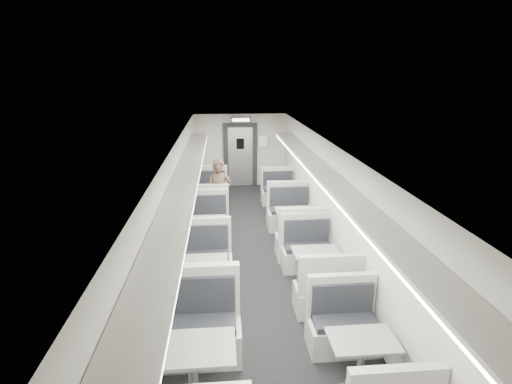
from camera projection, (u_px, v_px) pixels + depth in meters
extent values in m
cube|color=black|center=(256.00, 271.00, 7.88)|extent=(3.00, 12.00, 0.12)
cube|color=white|center=(256.00, 145.00, 7.14)|extent=(3.00, 12.00, 0.12)
cube|color=beige|center=(240.00, 150.00, 13.29)|extent=(3.00, 0.12, 2.40)
cube|color=beige|center=(172.00, 214.00, 7.38)|extent=(0.12, 12.00, 2.40)
cube|color=beige|center=(337.00, 209.00, 7.64)|extent=(0.12, 12.00, 2.40)
cube|color=#B1AEA6|center=(208.00, 217.00, 9.97)|extent=(1.05, 0.58, 0.45)
cube|color=black|center=(208.00, 207.00, 9.92)|extent=(0.93, 0.47, 0.10)
cube|color=#B1AEA6|center=(207.00, 198.00, 9.61)|extent=(1.05, 0.12, 0.69)
cube|color=#B1AEA6|center=(209.00, 198.00, 11.44)|extent=(1.05, 0.58, 0.45)
cube|color=black|center=(209.00, 190.00, 11.34)|extent=(0.93, 0.47, 0.10)
cube|color=#B1AEA6|center=(209.00, 177.00, 11.48)|extent=(1.05, 0.12, 0.69)
cylinder|color=#BBBBBE|center=(209.00, 203.00, 10.67)|extent=(0.10, 0.10, 0.68)
cylinder|color=#BBBBBE|center=(209.00, 215.00, 10.77)|extent=(0.36, 0.36, 0.03)
cube|color=gray|center=(208.00, 189.00, 10.56)|extent=(0.87, 0.59, 0.04)
cube|color=#B1AEA6|center=(205.00, 257.00, 7.85)|extent=(1.02, 0.57, 0.43)
cube|color=black|center=(204.00, 244.00, 7.80)|extent=(0.91, 0.45, 0.10)
cube|color=#B1AEA6|center=(203.00, 235.00, 7.49)|extent=(1.02, 0.12, 0.68)
cube|color=#B1AEA6|center=(207.00, 228.00, 9.28)|extent=(1.02, 0.57, 0.43)
cube|color=black|center=(207.00, 218.00, 9.18)|extent=(0.91, 0.45, 0.10)
cube|color=#B1AEA6|center=(206.00, 203.00, 9.32)|extent=(1.02, 0.12, 0.68)
cylinder|color=#BBBBBE|center=(206.00, 237.00, 8.53)|extent=(0.10, 0.10, 0.67)
cylinder|color=#BBBBBE|center=(206.00, 250.00, 8.63)|extent=(0.35, 0.35, 0.03)
cube|color=gray|center=(205.00, 220.00, 8.42)|extent=(0.85, 0.58, 0.04)
cube|color=#B1AEA6|center=(200.00, 316.00, 5.95)|extent=(1.05, 0.58, 0.45)
cube|color=black|center=(199.00, 299.00, 5.90)|extent=(0.93, 0.46, 0.10)
cube|color=#B1AEA6|center=(198.00, 290.00, 5.58)|extent=(1.05, 0.12, 0.69)
cube|color=#B1AEA6|center=(204.00, 268.00, 7.42)|extent=(1.05, 0.58, 0.45)
cube|color=black|center=(203.00, 255.00, 7.31)|extent=(0.93, 0.46, 0.10)
cube|color=#B1AEA6|center=(203.00, 235.00, 7.46)|extent=(1.05, 0.12, 0.69)
cylinder|color=#BBBBBE|center=(202.00, 283.00, 6.65)|extent=(0.10, 0.10, 0.68)
cylinder|color=#BBBBBE|center=(203.00, 300.00, 6.74)|extent=(0.36, 0.36, 0.03)
cube|color=gray|center=(201.00, 262.00, 6.54)|extent=(0.87, 0.59, 0.04)
cube|color=#B1AEA6|center=(198.00, 341.00, 5.37)|extent=(1.16, 0.65, 0.49)
cube|color=black|center=(197.00, 323.00, 5.25)|extent=(1.03, 0.52, 0.11)
cube|color=#B1AEA6|center=(197.00, 290.00, 5.41)|extent=(1.16, 0.13, 0.77)
cylinder|color=#BBBBBE|center=(193.00, 380.00, 4.51)|extent=(0.11, 0.11, 0.76)
cube|color=gray|center=(192.00, 349.00, 4.39)|extent=(0.97, 0.66, 0.04)
cube|color=#B1AEA6|center=(286.00, 214.00, 10.28)|extent=(0.98, 0.55, 0.42)
cube|color=black|center=(286.00, 204.00, 10.23)|extent=(0.87, 0.44, 0.09)
cube|color=#B1AEA6|center=(288.00, 196.00, 9.93)|extent=(0.98, 0.11, 0.65)
cube|color=#B1AEA6|center=(278.00, 197.00, 11.65)|extent=(0.98, 0.55, 0.42)
cube|color=black|center=(279.00, 189.00, 11.55)|extent=(0.87, 0.44, 0.09)
cube|color=#B1AEA6|center=(278.00, 177.00, 11.69)|extent=(0.98, 0.11, 0.65)
cylinder|color=#BBBBBE|center=(282.00, 201.00, 10.93)|extent=(0.09, 0.09, 0.64)
cylinder|color=#BBBBBE|center=(282.00, 211.00, 11.02)|extent=(0.33, 0.33, 0.03)
cube|color=gray|center=(282.00, 188.00, 10.83)|extent=(0.82, 0.56, 0.04)
cube|color=#B1AEA6|center=(302.00, 246.00, 8.31)|extent=(1.06, 0.59, 0.45)
cube|color=black|center=(302.00, 234.00, 8.26)|extent=(0.94, 0.47, 0.10)
cube|color=#B1AEA6|center=(305.00, 224.00, 7.94)|extent=(1.06, 0.12, 0.70)
cube|color=#B1AEA6|center=(289.00, 220.00, 9.80)|extent=(1.06, 0.59, 0.45)
cube|color=black|center=(290.00, 210.00, 9.69)|extent=(0.94, 0.47, 0.10)
cube|color=#B1AEA6|center=(288.00, 195.00, 9.84)|extent=(1.06, 0.12, 0.70)
cylinder|color=#BBBBBE|center=(295.00, 227.00, 9.02)|extent=(0.10, 0.10, 0.69)
cylinder|color=#BBBBBE|center=(295.00, 241.00, 9.12)|extent=(0.36, 0.36, 0.03)
cube|color=gray|center=(296.00, 211.00, 8.91)|extent=(0.88, 0.60, 0.04)
cube|color=#B1AEA6|center=(326.00, 299.00, 6.42)|extent=(1.00, 0.56, 0.42)
cube|color=black|center=(326.00, 284.00, 6.37)|extent=(0.89, 0.44, 0.09)
cube|color=#B1AEA6|center=(331.00, 275.00, 6.07)|extent=(1.00, 0.11, 0.66)
cube|color=#B1AEA6|center=(307.00, 258.00, 7.83)|extent=(1.00, 0.56, 0.42)
cube|color=black|center=(308.00, 247.00, 7.72)|extent=(0.89, 0.44, 0.09)
cube|color=#B1AEA6|center=(306.00, 228.00, 7.86)|extent=(1.00, 0.11, 0.66)
cylinder|color=#BBBBBE|center=(316.00, 271.00, 7.09)|extent=(0.09, 0.09, 0.65)
cylinder|color=#BBBBBE|center=(315.00, 286.00, 7.18)|extent=(0.34, 0.34, 0.03)
cube|color=gray|center=(317.00, 252.00, 6.99)|extent=(0.83, 0.57, 0.04)
cube|color=#B1AEA6|center=(343.00, 335.00, 5.55)|extent=(0.97, 0.54, 0.41)
cube|color=black|center=(344.00, 321.00, 5.45)|extent=(0.86, 0.43, 0.09)
cube|color=#B1AEA6|center=(341.00, 295.00, 5.58)|extent=(0.97, 0.11, 0.64)
cylinder|color=#BBBBBE|center=(361.00, 365.00, 4.84)|extent=(0.09, 0.09, 0.63)
cube|color=gray|center=(363.00, 340.00, 4.74)|extent=(0.80, 0.55, 0.04)
imported|color=black|center=(219.00, 194.00, 9.71)|extent=(0.67, 0.48, 1.71)
cube|color=black|center=(189.00, 165.00, 10.58)|extent=(0.02, 1.18, 0.84)
cube|color=black|center=(181.00, 188.00, 8.49)|extent=(0.02, 1.18, 0.84)
cube|color=black|center=(169.00, 226.00, 6.39)|extent=(0.02, 1.18, 0.84)
cube|color=black|center=(144.00, 302.00, 4.29)|extent=(0.02, 1.18, 0.84)
cube|color=#B1AEA6|center=(185.00, 180.00, 6.91)|extent=(0.46, 10.40, 0.05)
cube|color=white|center=(197.00, 183.00, 6.94)|extent=(0.05, 10.20, 0.04)
cube|color=#B1AEA6|center=(328.00, 177.00, 7.12)|extent=(0.46, 10.40, 0.05)
cube|color=white|center=(316.00, 180.00, 7.12)|extent=(0.05, 10.20, 0.04)
cube|color=black|center=(240.00, 155.00, 13.22)|extent=(1.10, 0.10, 2.10)
cube|color=#BBBBBE|center=(240.00, 157.00, 13.20)|extent=(0.80, 0.05, 1.95)
cube|color=black|center=(240.00, 144.00, 13.03)|extent=(0.25, 0.02, 0.35)
cube|color=black|center=(241.00, 120.00, 12.39)|extent=(0.62, 0.10, 0.16)
cube|color=silver|center=(241.00, 120.00, 12.33)|extent=(0.54, 0.02, 0.10)
cube|color=white|center=(263.00, 142.00, 13.13)|extent=(0.32, 0.02, 0.40)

